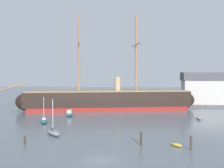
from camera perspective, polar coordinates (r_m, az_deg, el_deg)
The scene contains 13 objects.
ground_plane at distance 38.50m, azimuth -2.32°, elevation -15.04°, with size 400.00×400.00×0.00m, color slate.
tall_ship at distance 88.51m, azimuth -0.82°, elevation -3.20°, with size 59.81×19.46×29.19m.
sailboat_foreground_left at distance 54.51m, azimuth -11.59°, elevation -9.35°, with size 4.37×4.92×6.62m.
dinghy_foreground_right at distance 46.62m, azimuth 12.75°, elevation -11.71°, with size 2.11×2.17×0.50m.
sailboat_mid_left at distance 67.72m, azimuth -13.41°, elevation -7.16°, with size 2.78×4.76×5.94m.
motorboat_alongside_bow at distance 77.12m, azimuth -8.44°, elevation -5.90°, with size 2.00×4.28×1.76m.
dinghy_alongside_stern at distance 74.45m, azimuth 16.89°, elevation -6.47°, with size 1.66×3.04×0.68m.
sailboat_far_left at distance 99.16m, azimuth -14.22°, elevation -4.23°, with size 4.47×3.34×5.73m.
motorboat_distant_centre at distance 100.71m, azimuth 4.18°, elevation -3.97°, with size 4.63×4.42×1.90m.
mooring_piling_nearest at distance 44.72m, azimuth 15.46°, elevation -11.28°, with size 0.35×0.35×2.10m, color #423323.
mooring_piling_left_pair at distance 48.66m, azimuth -17.01°, elevation -10.68°, with size 0.28×0.28×1.31m, color #382B1E.
mooring_piling_right_pair at distance 46.19m, azimuth 5.82°, elevation -10.79°, with size 0.34×0.34×2.10m, color #382B1E.
seagull_in_flight at distance 60.28m, azimuth -7.99°, elevation -0.55°, with size 0.41×1.14×0.13m.
Camera 1 is at (5.61, -36.35, 11.37)m, focal length 45.92 mm.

